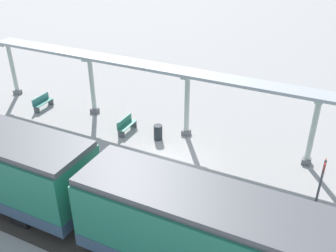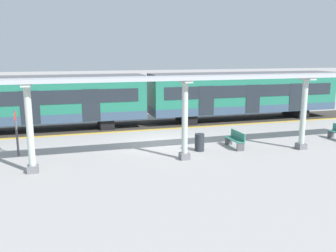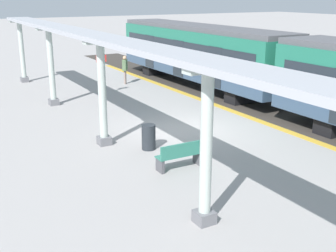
{
  "view_description": "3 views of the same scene",
  "coord_description": "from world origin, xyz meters",
  "px_view_note": "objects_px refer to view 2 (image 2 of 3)",
  "views": [
    {
      "loc": [
        -14.01,
        -7.1,
        10.98
      ],
      "look_at": [
        1.64,
        0.55,
        1.3
      ],
      "focal_mm": 40.4,
      "sensor_mm": 36.0,
      "label": 1
    },
    {
      "loc": [
        18.42,
        -5.15,
        4.82
      ],
      "look_at": [
        0.38,
        0.26,
        1.01
      ],
      "focal_mm": 38.24,
      "sensor_mm": 36.0,
      "label": 2
    },
    {
      "loc": [
        8.51,
        14.08,
        5.16
      ],
      "look_at": [
        1.95,
        2.46,
        1.1
      ],
      "focal_mm": 46.41,
      "sensor_mm": 36.0,
      "label": 3
    }
  ],
  "objects_px": {
    "train_near_carriage": "(31,102)",
    "platform_info_sign": "(16,129)",
    "canopy_pillar_third": "(185,120)",
    "bench_mid_platform": "(236,139)",
    "canopy_pillar_second": "(30,128)",
    "canopy_pillar_fourth": "(303,113)",
    "train_far_carriage": "(244,95)",
    "trash_bin": "(200,142)"
  },
  "relations": [
    {
      "from": "train_near_carriage",
      "to": "platform_info_sign",
      "type": "bearing_deg",
      "value": -3.17
    },
    {
      "from": "train_near_carriage",
      "to": "platform_info_sign",
      "type": "xyz_separation_m",
      "value": [
        5.78,
        -0.32,
        -0.51
      ]
    },
    {
      "from": "canopy_pillar_third",
      "to": "bench_mid_platform",
      "type": "bearing_deg",
      "value": 110.47
    },
    {
      "from": "canopy_pillar_second",
      "to": "canopy_pillar_third",
      "type": "distance_m",
      "value": 6.64
    },
    {
      "from": "canopy_pillar_fourth",
      "to": "canopy_pillar_third",
      "type": "bearing_deg",
      "value": -90.0
    },
    {
      "from": "train_near_carriage",
      "to": "canopy_pillar_fourth",
      "type": "relative_size",
      "value": 3.87
    },
    {
      "from": "train_far_carriage",
      "to": "canopy_pillar_third",
      "type": "xyz_separation_m",
      "value": [
        8.62,
        -7.7,
        0.04
      ]
    },
    {
      "from": "train_near_carriage",
      "to": "canopy_pillar_third",
      "type": "distance_m",
      "value": 11.2
    },
    {
      "from": "trash_bin",
      "to": "platform_info_sign",
      "type": "height_order",
      "value": "platform_info_sign"
    },
    {
      "from": "trash_bin",
      "to": "canopy_pillar_second",
      "type": "bearing_deg",
      "value": -81.56
    },
    {
      "from": "canopy_pillar_third",
      "to": "canopy_pillar_fourth",
      "type": "bearing_deg",
      "value": 90.0
    },
    {
      "from": "train_far_carriage",
      "to": "canopy_pillar_fourth",
      "type": "bearing_deg",
      "value": -8.77
    },
    {
      "from": "train_near_carriage",
      "to": "canopy_pillar_second",
      "type": "bearing_deg",
      "value": 3.44
    },
    {
      "from": "train_far_carriage",
      "to": "canopy_pillar_third",
      "type": "bearing_deg",
      "value": -41.77
    },
    {
      "from": "train_near_carriage",
      "to": "platform_info_sign",
      "type": "relative_size",
      "value": 6.49
    },
    {
      "from": "canopy_pillar_second",
      "to": "trash_bin",
      "type": "height_order",
      "value": "canopy_pillar_second"
    },
    {
      "from": "bench_mid_platform",
      "to": "trash_bin",
      "type": "relative_size",
      "value": 1.7
    },
    {
      "from": "canopy_pillar_third",
      "to": "platform_info_sign",
      "type": "xyz_separation_m",
      "value": [
        -2.84,
        -7.48,
        -0.54
      ]
    },
    {
      "from": "canopy_pillar_second",
      "to": "canopy_pillar_third",
      "type": "height_order",
      "value": "same"
    },
    {
      "from": "canopy_pillar_fourth",
      "to": "bench_mid_platform",
      "type": "xyz_separation_m",
      "value": [
        -1.22,
        -3.11,
        -1.43
      ]
    },
    {
      "from": "canopy_pillar_second",
      "to": "bench_mid_platform",
      "type": "relative_size",
      "value": 2.46
    },
    {
      "from": "train_far_carriage",
      "to": "canopy_pillar_second",
      "type": "relative_size",
      "value": 3.87
    },
    {
      "from": "train_near_carriage",
      "to": "canopy_pillar_fourth",
      "type": "bearing_deg",
      "value": 57.49
    },
    {
      "from": "train_near_carriage",
      "to": "bench_mid_platform",
      "type": "height_order",
      "value": "train_near_carriage"
    },
    {
      "from": "train_near_carriage",
      "to": "bench_mid_platform",
      "type": "relative_size",
      "value": 9.52
    },
    {
      "from": "canopy_pillar_fourth",
      "to": "trash_bin",
      "type": "bearing_deg",
      "value": -102.72
    },
    {
      "from": "train_far_carriage",
      "to": "trash_bin",
      "type": "distance_m",
      "value": 9.98
    },
    {
      "from": "canopy_pillar_fourth",
      "to": "bench_mid_platform",
      "type": "height_order",
      "value": "canopy_pillar_fourth"
    },
    {
      "from": "train_near_carriage",
      "to": "train_far_carriage",
      "type": "height_order",
      "value": "same"
    },
    {
      "from": "train_near_carriage",
      "to": "canopy_pillar_fourth",
      "type": "xyz_separation_m",
      "value": [
        8.62,
        13.52,
        0.04
      ]
    },
    {
      "from": "canopy_pillar_third",
      "to": "bench_mid_platform",
      "type": "distance_m",
      "value": 3.76
    },
    {
      "from": "canopy_pillar_third",
      "to": "canopy_pillar_second",
      "type": "bearing_deg",
      "value": -90.0
    },
    {
      "from": "canopy_pillar_third",
      "to": "canopy_pillar_fourth",
      "type": "xyz_separation_m",
      "value": [
        0.0,
        6.37,
        0.0
      ]
    },
    {
      "from": "canopy_pillar_second",
      "to": "canopy_pillar_third",
      "type": "bearing_deg",
      "value": 90.0
    },
    {
      "from": "train_near_carriage",
      "to": "train_far_carriage",
      "type": "bearing_deg",
      "value": 90.0
    },
    {
      "from": "train_near_carriage",
      "to": "canopy_pillar_third",
      "type": "bearing_deg",
      "value": 39.71
    },
    {
      "from": "trash_bin",
      "to": "bench_mid_platform",
      "type": "bearing_deg",
      "value": 91.42
    },
    {
      "from": "canopy_pillar_second",
      "to": "trash_bin",
      "type": "distance_m",
      "value": 8.06
    },
    {
      "from": "train_far_carriage",
      "to": "bench_mid_platform",
      "type": "distance_m",
      "value": 8.74
    },
    {
      "from": "train_near_carriage",
      "to": "canopy_pillar_third",
      "type": "height_order",
      "value": "canopy_pillar_third"
    },
    {
      "from": "bench_mid_platform",
      "to": "trash_bin",
      "type": "height_order",
      "value": "trash_bin"
    },
    {
      "from": "canopy_pillar_third",
      "to": "platform_info_sign",
      "type": "bearing_deg",
      "value": -110.81
    }
  ]
}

